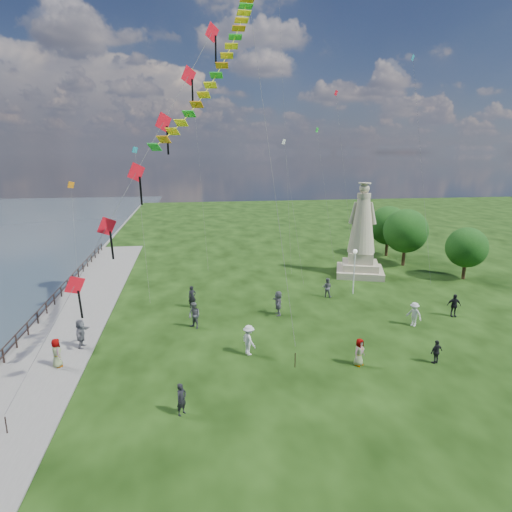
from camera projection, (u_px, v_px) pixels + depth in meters
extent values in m
cube|color=slate|center=(26.00, 339.00, 28.97)|extent=(0.30, 160.00, 0.60)
cube|color=slate|center=(56.00, 346.00, 27.37)|extent=(5.00, 60.00, 0.10)
cylinder|color=black|center=(3.00, 356.00, 24.99)|extent=(0.11, 0.11, 1.00)
cylinder|color=black|center=(16.00, 342.00, 26.91)|extent=(0.11, 0.11, 1.00)
cylinder|color=black|center=(28.00, 329.00, 28.83)|extent=(0.11, 0.11, 1.00)
cylinder|color=black|center=(38.00, 318.00, 30.75)|extent=(0.11, 0.11, 1.00)
cylinder|color=black|center=(46.00, 309.00, 32.67)|extent=(0.11, 0.11, 1.00)
cylinder|color=black|center=(54.00, 300.00, 34.60)|extent=(0.11, 0.11, 1.00)
cylinder|color=black|center=(61.00, 292.00, 36.52)|extent=(0.11, 0.11, 1.00)
cylinder|color=black|center=(68.00, 285.00, 38.44)|extent=(0.11, 0.11, 1.00)
cylinder|color=black|center=(73.00, 279.00, 40.36)|extent=(0.11, 0.11, 1.00)
cylinder|color=black|center=(78.00, 273.00, 42.28)|extent=(0.11, 0.11, 1.00)
cylinder|color=black|center=(83.00, 268.00, 44.20)|extent=(0.11, 0.11, 1.00)
cylinder|color=black|center=(87.00, 263.00, 46.12)|extent=(0.11, 0.11, 1.00)
cylinder|color=black|center=(91.00, 259.00, 48.04)|extent=(0.11, 0.11, 1.00)
cylinder|color=black|center=(95.00, 255.00, 49.96)|extent=(0.11, 0.11, 1.00)
cylinder|color=black|center=(98.00, 251.00, 51.88)|extent=(0.11, 0.11, 1.00)
cylinder|color=black|center=(102.00, 247.00, 53.80)|extent=(0.11, 0.11, 1.00)
cube|color=black|center=(27.00, 323.00, 28.72)|extent=(0.06, 52.00, 0.06)
cube|color=black|center=(28.00, 329.00, 28.82)|extent=(0.06, 52.00, 0.06)
cube|color=tan|center=(360.00, 271.00, 43.54)|extent=(5.83, 5.83, 0.65)
cube|color=tan|center=(360.00, 265.00, 43.39)|extent=(4.44, 4.44, 0.65)
cube|color=tan|center=(360.00, 257.00, 43.19)|extent=(3.05, 3.05, 1.09)
cylinder|color=tan|center=(364.00, 195.00, 41.73)|extent=(1.67, 1.67, 0.43)
sphere|color=tan|center=(364.00, 189.00, 41.57)|extent=(1.00, 1.00, 1.00)
cylinder|color=tan|center=(365.00, 183.00, 41.45)|extent=(1.19, 1.19, 0.11)
cylinder|color=silver|center=(354.00, 273.00, 37.27)|extent=(0.11, 0.11, 3.72)
sphere|color=white|center=(355.00, 251.00, 36.81)|extent=(0.37, 0.37, 0.37)
cylinder|color=#382314|center=(404.00, 255.00, 46.89)|extent=(0.36, 0.36, 2.38)
sphere|color=#12370F|center=(406.00, 231.00, 46.27)|extent=(4.75, 4.75, 4.75)
cylinder|color=#382314|center=(464.00, 269.00, 41.90)|extent=(0.36, 0.36, 1.95)
sphere|color=#12370F|center=(467.00, 247.00, 41.38)|extent=(3.91, 3.91, 3.91)
cylinder|color=#382314|center=(387.00, 247.00, 51.25)|extent=(0.36, 0.36, 2.29)
sphere|color=#12370F|center=(388.00, 225.00, 50.65)|extent=(4.58, 4.58, 4.58)
imported|color=black|center=(181.00, 399.00, 20.13)|extent=(0.68, 0.69, 1.60)
imported|color=#595960|center=(194.00, 315.00, 30.06)|extent=(1.05, 1.07, 1.91)
imported|color=silver|center=(249.00, 340.00, 26.14)|extent=(1.09, 1.38, 1.90)
imported|color=black|center=(436.00, 352.00, 25.06)|extent=(0.95, 0.66, 1.47)
imported|color=#595960|center=(359.00, 352.00, 24.82)|extent=(0.95, 0.84, 1.65)
imported|color=#595960|center=(81.00, 335.00, 26.91)|extent=(0.96, 1.81, 1.86)
imported|color=black|center=(192.00, 297.00, 34.10)|extent=(0.76, 0.62, 1.79)
imported|color=#595960|center=(327.00, 287.00, 36.66)|extent=(0.96, 0.84, 1.69)
imported|color=silver|center=(414.00, 314.00, 30.49)|extent=(1.10, 1.28, 1.76)
imported|color=black|center=(454.00, 305.00, 32.25)|extent=(1.11, 0.69, 1.78)
imported|color=#595960|center=(57.00, 354.00, 24.46)|extent=(0.85, 0.98, 1.71)
imported|color=#595960|center=(278.00, 303.00, 32.58)|extent=(0.84, 1.79, 1.90)
cylinder|color=black|center=(6.00, 426.00, 18.71)|extent=(0.06, 0.06, 0.90)
cube|color=red|center=(75.00, 285.00, 20.24)|extent=(0.87, 0.64, 1.03)
cube|color=black|center=(80.00, 305.00, 20.40)|extent=(0.10, 0.28, 1.48)
cube|color=red|center=(107.00, 226.00, 21.10)|extent=(0.87, 0.64, 1.03)
cube|color=black|center=(112.00, 245.00, 21.26)|extent=(0.10, 0.28, 1.48)
cube|color=red|center=(136.00, 172.00, 21.96)|extent=(0.87, 0.64, 1.03)
cube|color=black|center=(141.00, 191.00, 22.11)|extent=(0.10, 0.28, 1.48)
cube|color=red|center=(163.00, 122.00, 22.81)|extent=(0.87, 0.64, 1.03)
cube|color=black|center=(168.00, 140.00, 22.97)|extent=(0.10, 0.28, 1.48)
cube|color=red|center=(189.00, 76.00, 23.67)|extent=(0.87, 0.64, 1.03)
cube|color=black|center=(193.00, 94.00, 23.82)|extent=(0.10, 0.28, 1.48)
cube|color=red|center=(212.00, 32.00, 24.53)|extent=(0.87, 0.64, 1.03)
cube|color=black|center=(216.00, 50.00, 24.68)|extent=(0.10, 0.28, 1.48)
cylinder|color=black|center=(295.00, 360.00, 24.66)|extent=(0.06, 0.06, 0.90)
cube|color=orange|center=(247.00, 0.00, 24.08)|extent=(0.85, 0.69, 0.14)
cube|color=green|center=(246.00, 6.00, 23.73)|extent=(0.81, 0.66, 0.14)
cube|color=yellow|center=(244.00, 13.00, 23.38)|extent=(0.78, 0.64, 0.15)
cube|color=yellow|center=(242.00, 20.00, 23.03)|extent=(0.74, 0.61, 0.15)
cube|color=orange|center=(239.00, 28.00, 22.68)|extent=(0.71, 0.60, 0.16)
cube|color=green|center=(235.00, 37.00, 22.32)|extent=(0.71, 0.62, 0.17)
cube|color=yellow|center=(231.00, 46.00, 21.97)|extent=(0.71, 0.64, 0.18)
cube|color=yellow|center=(227.00, 56.00, 21.61)|extent=(0.71, 0.66, 0.19)
cube|color=orange|center=(222.00, 65.00, 21.25)|extent=(0.70, 0.67, 0.20)
cube|color=green|center=(216.00, 75.00, 20.88)|extent=(0.70, 0.68, 0.22)
cube|color=yellow|center=(210.00, 85.00, 20.51)|extent=(0.69, 0.69, 0.23)
cube|color=yellow|center=(204.00, 95.00, 20.14)|extent=(0.68, 0.69, 0.24)
cube|color=orange|center=(197.00, 105.00, 19.76)|extent=(0.67, 0.69, 0.26)
cube|color=green|center=(189.00, 114.00, 19.38)|extent=(0.66, 0.69, 0.27)
cube|color=yellow|center=(181.00, 123.00, 18.99)|extent=(0.65, 0.68, 0.28)
cube|color=yellow|center=(173.00, 131.00, 18.59)|extent=(0.63, 0.68, 0.29)
cube|color=orange|center=(164.00, 139.00, 18.19)|extent=(0.61, 0.67, 0.30)
cube|color=green|center=(155.00, 147.00, 17.79)|extent=(0.60, 0.66, 0.31)
cube|color=teal|center=(135.00, 150.00, 36.89)|extent=(0.51, 0.39, 0.57)
cylinder|color=#595959|center=(142.00, 225.00, 36.01)|extent=(1.02, 5.02, 12.29)
cube|color=silver|center=(284.00, 142.00, 41.87)|extent=(0.51, 0.39, 0.57)
cylinder|color=#595959|center=(293.00, 211.00, 41.09)|extent=(1.02, 5.02, 13.10)
cube|color=red|center=(336.00, 93.00, 44.29)|extent=(0.51, 0.39, 0.57)
cylinder|color=#595959|center=(345.00, 183.00, 44.09)|extent=(1.02, 5.02, 18.08)
cube|color=yellow|center=(191.00, 71.00, 44.69)|extent=(0.51, 0.39, 0.57)
cylinder|color=#595959|center=(200.00, 171.00, 44.75)|extent=(1.02, 5.02, 20.34)
cube|color=green|center=(317.00, 130.00, 49.46)|extent=(0.51, 0.39, 0.57)
cylinder|color=#595959|center=(326.00, 195.00, 48.86)|extent=(1.02, 5.02, 14.62)
cube|color=orange|center=(71.00, 185.00, 33.77)|extent=(0.51, 0.39, 0.57)
cylinder|color=#595959|center=(76.00, 251.00, 32.57)|extent=(1.02, 5.01, 9.58)
cylinder|color=#595959|center=(284.00, 108.00, 42.35)|extent=(1.02, 5.02, 32.70)
cube|color=teal|center=(413.00, 58.00, 39.93)|extent=(0.51, 0.39, 0.57)
cylinder|color=#595959|center=(422.00, 171.00, 40.04)|extent=(1.02, 5.02, 20.70)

